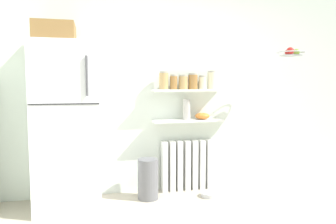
# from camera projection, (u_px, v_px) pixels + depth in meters

# --- Properties ---
(back_wall) EXTENTS (7.04, 0.10, 2.60)m
(back_wall) POSITION_uv_depth(u_px,v_px,m) (177.00, 90.00, 4.03)
(back_wall) COLOR silver
(back_wall) RESTS_ON ground_plane
(refrigerator) EXTENTS (0.69, 0.66, 2.01)m
(refrigerator) POSITION_uv_depth(u_px,v_px,m) (67.00, 122.00, 3.39)
(refrigerator) COLOR silver
(refrigerator) RESTS_ON ground_plane
(radiator) EXTENTS (0.67, 0.12, 0.65)m
(radiator) POSITION_uv_depth(u_px,v_px,m) (187.00, 165.00, 4.01)
(radiator) COLOR white
(radiator) RESTS_ON ground_plane
(wall_shelf_lower) EXTENTS (0.90, 0.22, 0.02)m
(wall_shelf_lower) POSITION_uv_depth(u_px,v_px,m) (188.00, 121.00, 3.93)
(wall_shelf_lower) COLOR white
(wall_shelf_upper) EXTENTS (0.90, 0.22, 0.02)m
(wall_shelf_upper) POSITION_uv_depth(u_px,v_px,m) (188.00, 90.00, 3.90)
(wall_shelf_upper) COLOR white
(storage_jar_0) EXTENTS (0.11, 0.11, 0.22)m
(storage_jar_0) POSITION_uv_depth(u_px,v_px,m) (164.00, 81.00, 3.81)
(storage_jar_0) COLOR tan
(storage_jar_0) RESTS_ON wall_shelf_upper
(storage_jar_1) EXTENTS (0.09, 0.09, 0.18)m
(storage_jar_1) POSITION_uv_depth(u_px,v_px,m) (174.00, 82.00, 3.85)
(storage_jar_1) COLOR olive
(storage_jar_1) RESTS_ON wall_shelf_upper
(storage_jar_2) EXTENTS (0.11, 0.11, 0.18)m
(storage_jar_2) POSITION_uv_depth(u_px,v_px,m) (183.00, 82.00, 3.87)
(storage_jar_2) COLOR tan
(storage_jar_2) RESTS_ON wall_shelf_upper
(storage_jar_3) EXTENTS (0.12, 0.12, 0.20)m
(storage_jar_3) POSITION_uv_depth(u_px,v_px,m) (193.00, 81.00, 3.90)
(storage_jar_3) COLOR olive
(storage_jar_3) RESTS_ON wall_shelf_upper
(storage_jar_4) EXTENTS (0.10, 0.10, 0.17)m
(storage_jar_4) POSITION_uv_depth(u_px,v_px,m) (202.00, 83.00, 3.93)
(storage_jar_4) COLOR beige
(storage_jar_4) RESTS_ON wall_shelf_upper
(storage_jar_5) EXTENTS (0.11, 0.11, 0.24)m
(storage_jar_5) POSITION_uv_depth(u_px,v_px,m) (212.00, 80.00, 3.96)
(storage_jar_5) COLOR beige
(storage_jar_5) RESTS_ON wall_shelf_upper
(vase) EXTENTS (0.10, 0.10, 0.26)m
(vase) POSITION_uv_depth(u_px,v_px,m) (187.00, 110.00, 3.91)
(vase) COLOR #B2ADA8
(vase) RESTS_ON wall_shelf_lower
(shelf_bowl) EXTENTS (0.19, 0.19, 0.08)m
(shelf_bowl) POSITION_uv_depth(u_px,v_px,m) (202.00, 116.00, 3.97)
(shelf_bowl) COLOR orange
(shelf_bowl) RESTS_ON wall_shelf_lower
(trash_bin) EXTENTS (0.24, 0.24, 0.48)m
(trash_bin) POSITION_uv_depth(u_px,v_px,m) (148.00, 179.00, 3.69)
(trash_bin) COLOR slate
(trash_bin) RESTS_ON ground_plane
(pet_food_bowl) EXTENTS (0.21, 0.21, 0.05)m
(pet_food_bowl) POSITION_uv_depth(u_px,v_px,m) (209.00, 194.00, 3.79)
(pet_food_bowl) COLOR #B7B7BC
(pet_food_bowl) RESTS_ON ground_plane
(hanging_fruit_basket) EXTENTS (0.33, 0.33, 0.10)m
(hanging_fruit_basket) POSITION_uv_depth(u_px,v_px,m) (291.00, 53.00, 3.79)
(hanging_fruit_basket) COLOR #B2B2B7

